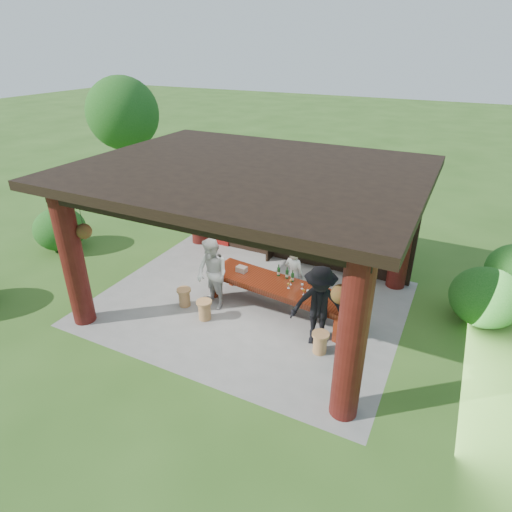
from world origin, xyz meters
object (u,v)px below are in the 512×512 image
at_px(guest_woman, 212,274).
at_px(napkin_basket, 242,269).
at_px(stool_near_left, 205,309).
at_px(guest_man, 319,306).
at_px(wine_shelf, 315,230).
at_px(host, 294,275).
at_px(stool_far_left, 184,297).
at_px(tasting_table, 279,288).
at_px(stool_near_right, 320,342).

relative_size(guest_woman, napkin_basket, 6.94).
height_order(stool_near_left, guest_man, guest_man).
bearing_deg(wine_shelf, host, -85.68).
xyz_separation_m(wine_shelf, stool_far_left, (-2.19, -3.27, -0.98)).
xyz_separation_m(stool_far_left, host, (2.33, 1.45, 0.49)).
height_order(host, guest_man, guest_man).
height_order(host, guest_woman, guest_woman).
relative_size(host, guest_woman, 0.82).
xyz_separation_m(tasting_table, host, (0.15, 0.59, 0.10)).
bearing_deg(napkin_basket, guest_woman, -124.01).
bearing_deg(tasting_table, host, 76.11).
height_order(stool_near_left, stool_near_right, stool_near_left).
bearing_deg(host, guest_man, 140.13).
bearing_deg(stool_near_left, tasting_table, 38.35).
distance_m(tasting_table, guest_man, 1.50).
bearing_deg(stool_near_left, wine_shelf, 68.03).
bearing_deg(guest_woman, wine_shelf, 83.57).
height_order(stool_near_left, host, host).
height_order(tasting_table, napkin_basket, napkin_basket).
distance_m(wine_shelf, napkin_basket, 2.56).
distance_m(stool_near_right, host, 2.15).
bearing_deg(stool_near_right, host, 128.00).
xyz_separation_m(stool_near_right, stool_far_left, (-3.62, 0.20, -0.01)).
xyz_separation_m(stool_near_left, host, (1.56, 1.71, 0.48)).
bearing_deg(wine_shelf, napkin_basket, -115.45).
bearing_deg(host, stool_far_left, 42.56).
height_order(stool_far_left, napkin_basket, napkin_basket).
height_order(stool_far_left, host, host).
xyz_separation_m(stool_far_left, guest_woman, (0.65, 0.32, 0.65)).
xyz_separation_m(wine_shelf, guest_woman, (-1.54, -2.95, -0.33)).
distance_m(stool_near_left, stool_far_left, 0.81).
xyz_separation_m(tasting_table, napkin_basket, (-1.08, 0.13, 0.18)).
relative_size(tasting_table, stool_far_left, 7.83).
height_order(tasting_table, guest_man, guest_man).
xyz_separation_m(tasting_table, guest_man, (1.26, -0.76, 0.30)).
distance_m(wine_shelf, guest_woman, 3.35).
xyz_separation_m(tasting_table, guest_woman, (-1.53, -0.54, 0.27)).
relative_size(stool_near_right, host, 0.33).
bearing_deg(guest_woman, tasting_table, 40.55).
height_order(guest_woman, guest_man, guest_man).
bearing_deg(guest_woman, stool_far_left, -132.68).
relative_size(tasting_table, host, 2.51).
relative_size(stool_far_left, napkin_basket, 1.81).
height_order(tasting_table, guest_woman, guest_woman).
height_order(guest_woman, napkin_basket, guest_woman).
bearing_deg(wine_shelf, guest_man, -68.46).
bearing_deg(napkin_basket, tasting_table, -6.68).
distance_m(wine_shelf, tasting_table, 2.48).
xyz_separation_m(wine_shelf, guest_man, (1.25, -3.17, -0.30)).
relative_size(wine_shelf, stool_far_left, 5.94).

